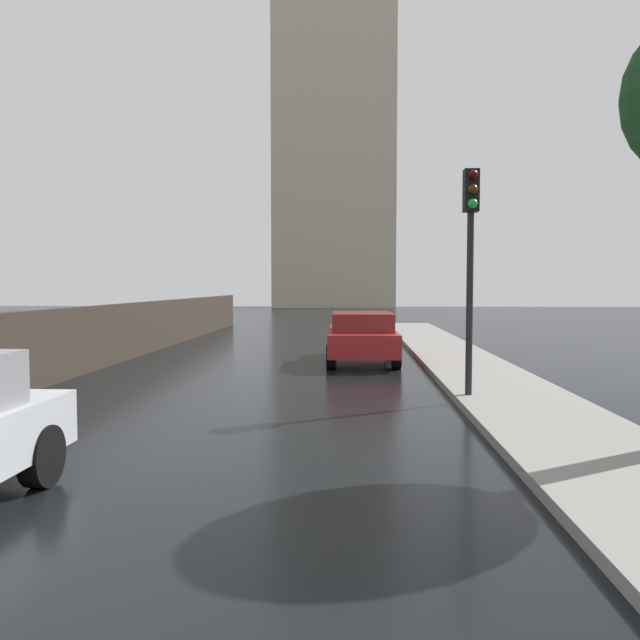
{
  "coord_description": "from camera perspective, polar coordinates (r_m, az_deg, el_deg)",
  "views": [
    {
      "loc": [
        2.14,
        -2.91,
        2.11
      ],
      "look_at": [
        1.64,
        7.0,
        1.56
      ],
      "focal_mm": 34.84,
      "sensor_mm": 36.0,
      "label": 1
    }
  ],
  "objects": [
    {
      "name": "car_red_mid_road",
      "position": [
        17.09,
        3.88,
        -1.48
      ],
      "size": [
        1.93,
        4.35,
        1.38
      ],
      "rotation": [
        0.0,
        0.0,
        0.01
      ],
      "color": "maroon",
      "rests_on": "ground"
    },
    {
      "name": "traffic_light",
      "position": [
        11.46,
        13.67,
        7.29
      ],
      "size": [
        0.26,
        0.39,
        4.03
      ],
      "color": "black",
      "rests_on": "sidewalk_strip"
    },
    {
      "name": "distant_tower",
      "position": [
        63.06,
        1.12,
        16.19
      ],
      "size": [
        12.26,
        7.14,
        37.91
      ],
      "color": "#B2A88E",
      "rests_on": "ground"
    }
  ]
}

